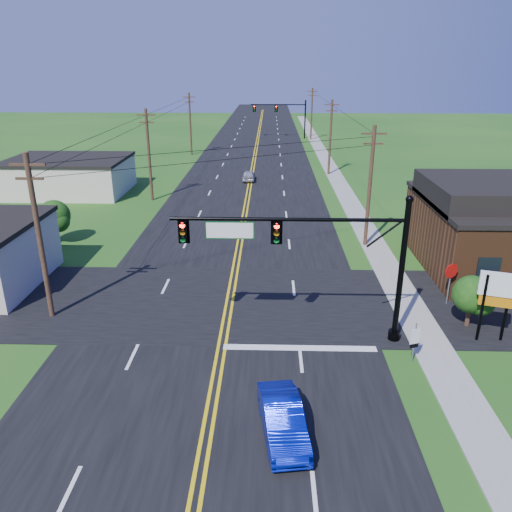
{
  "coord_description": "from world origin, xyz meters",
  "views": [
    {
      "loc": [
        2.45,
        -14.17,
        13.08
      ],
      "look_at": [
        1.78,
        10.0,
        3.69
      ],
      "focal_mm": 35.0,
      "sensor_mm": 36.0,
      "label": 1
    }
  ],
  "objects_px": {
    "signal_mast_main": "(309,251)",
    "stop_sign": "(451,275)",
    "route_sign": "(415,340)",
    "blue_car": "(283,420)",
    "signal_mast_far": "(281,113)"
  },
  "relations": [
    {
      "from": "signal_mast_main",
      "to": "stop_sign",
      "type": "distance_m",
      "value": 9.81
    },
    {
      "from": "signal_mast_far",
      "to": "route_sign",
      "type": "bearing_deg",
      "value": -86.32
    },
    {
      "from": "stop_sign",
      "to": "signal_mast_far",
      "type": "bearing_deg",
      "value": 75.06
    },
    {
      "from": "blue_car",
      "to": "stop_sign",
      "type": "height_order",
      "value": "stop_sign"
    },
    {
      "from": "signal_mast_far",
      "to": "blue_car",
      "type": "xyz_separation_m",
      "value": [
        -1.42,
        -79.11,
        -3.86
      ]
    },
    {
      "from": "signal_mast_main",
      "to": "stop_sign",
      "type": "xyz_separation_m",
      "value": [
        8.44,
        4.07,
        -2.91
      ]
    },
    {
      "from": "blue_car",
      "to": "route_sign",
      "type": "bearing_deg",
      "value": 31.0
    },
    {
      "from": "signal_mast_main",
      "to": "route_sign",
      "type": "bearing_deg",
      "value": -22.56
    },
    {
      "from": "signal_mast_far",
      "to": "route_sign",
      "type": "xyz_separation_m",
      "value": [
        4.76,
        -74.02,
        -3.36
      ]
    },
    {
      "from": "signal_mast_main",
      "to": "blue_car",
      "type": "height_order",
      "value": "signal_mast_main"
    },
    {
      "from": "route_sign",
      "to": "signal_mast_main",
      "type": "bearing_deg",
      "value": 138.29
    },
    {
      "from": "signal_mast_main",
      "to": "stop_sign",
      "type": "height_order",
      "value": "signal_mast_main"
    },
    {
      "from": "stop_sign",
      "to": "signal_mast_main",
      "type": "bearing_deg",
      "value": -176.2
    },
    {
      "from": "stop_sign",
      "to": "route_sign",
      "type": "bearing_deg",
      "value": -142.44
    },
    {
      "from": "signal_mast_far",
      "to": "stop_sign",
      "type": "xyz_separation_m",
      "value": [
        8.34,
        -67.93,
        -2.7
      ]
    }
  ]
}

